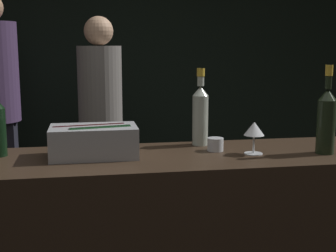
% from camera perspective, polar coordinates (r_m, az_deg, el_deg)
% --- Properties ---
extents(wall_back_chalkboard, '(6.40, 0.06, 2.80)m').
position_cam_1_polar(wall_back_chalkboard, '(4.43, -5.66, 9.42)').
color(wall_back_chalkboard, black).
rests_on(wall_back_chalkboard, ground_plane).
extents(ice_bin_with_bottles, '(0.35, 0.21, 0.13)m').
position_cam_1_polar(ice_bin_with_bottles, '(1.95, -9.02, -1.67)').
color(ice_bin_with_bottles, '#9EA0A5').
rests_on(ice_bin_with_bottles, bar_counter).
extents(wine_glass, '(0.09, 0.09, 0.14)m').
position_cam_1_polar(wine_glass, '(2.00, 10.46, -0.49)').
color(wine_glass, silver).
rests_on(wine_glass, bar_counter).
extents(candle_votive, '(0.07, 0.07, 0.06)m').
position_cam_1_polar(candle_votive, '(2.05, 5.80, -2.23)').
color(candle_votive, silver).
rests_on(candle_votive, bar_counter).
extents(rose_wine_bottle, '(0.07, 0.07, 0.35)m').
position_cam_1_polar(rose_wine_bottle, '(2.14, 3.96, 1.65)').
color(rose_wine_bottle, '#9EA899').
rests_on(rose_wine_bottle, bar_counter).
extents(champagne_bottle, '(0.08, 0.08, 0.38)m').
position_cam_1_polar(champagne_bottle, '(2.08, 18.74, 0.87)').
color(champagne_bottle, black).
rests_on(champagne_bottle, bar_counter).
extents(person_blond_tee, '(0.32, 0.32, 1.63)m').
position_cam_1_polar(person_blond_tee, '(3.48, -8.21, 1.29)').
color(person_blond_tee, black).
rests_on(person_blond_tee, ground_plane).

